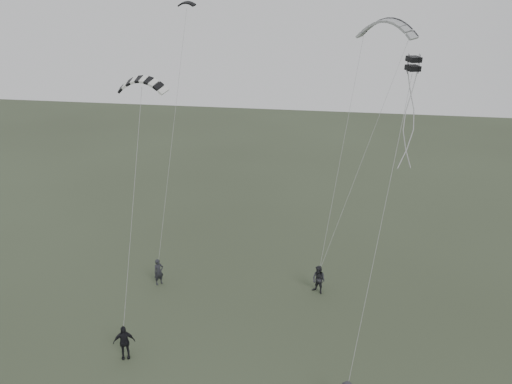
% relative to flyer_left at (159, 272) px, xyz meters
% --- Properties ---
extents(ground, '(140.00, 140.00, 0.00)m').
position_rel_flyer_left_xyz_m(ground, '(5.43, -5.50, -0.93)').
color(ground, '#343C29').
rests_on(ground, ground).
extents(flyer_left, '(0.79, 0.80, 1.86)m').
position_rel_flyer_left_xyz_m(flyer_left, '(0.00, 0.00, 0.00)').
color(flyer_left, black).
rests_on(flyer_left, ground).
extents(flyer_right, '(1.19, 1.12, 1.95)m').
position_rel_flyer_left_xyz_m(flyer_right, '(10.85, 0.98, 0.04)').
color(flyer_right, '#242429').
rests_on(flyer_right, ground).
extents(flyer_center, '(1.25, 0.90, 1.98)m').
position_rel_flyer_left_xyz_m(flyer_center, '(1.05, -7.68, 0.06)').
color(flyer_center, black).
rests_on(flyer_center, ground).
extents(kite_dark_small, '(1.38, 0.76, 0.56)m').
position_rel_flyer_left_xyz_m(kite_dark_small, '(0.23, 7.83, 17.36)').
color(kite_dark_small, black).
rests_on(kite_dark_small, flyer_left).
extents(kite_pale_large, '(4.41, 3.30, 1.90)m').
position_rel_flyer_left_xyz_m(kite_pale_large, '(14.24, 9.13, 16.18)').
color(kite_pale_large, '#989A9C').
rests_on(kite_pale_large, flyer_right).
extents(kite_striped, '(3.07, 1.24, 1.37)m').
position_rel_flyer_left_xyz_m(kite_striped, '(-0.07, -0.22, 13.03)').
color(kite_striped, black).
rests_on(kite_striped, flyer_center).
extents(kite_box, '(0.85, 0.88, 0.76)m').
position_rel_flyer_left_xyz_m(kite_box, '(15.21, -1.15, 14.31)').
color(kite_box, black).
rests_on(kite_box, flyer_far).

